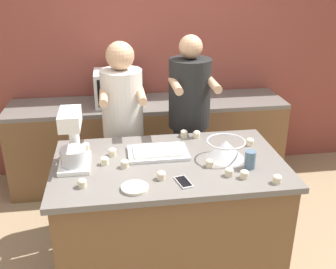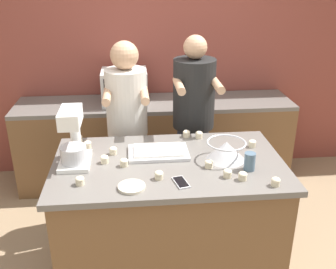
% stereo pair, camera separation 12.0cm
% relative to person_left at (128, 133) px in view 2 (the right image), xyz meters
% --- Properties ---
extents(back_wall, '(10.00, 0.06, 2.70)m').
position_rel_person_left_xyz_m(back_wall, '(0.28, 1.07, 0.49)').
color(back_wall, brown).
rests_on(back_wall, ground_plane).
extents(island_counter, '(1.55, 0.92, 0.95)m').
position_rel_person_left_xyz_m(island_counter, '(0.28, -0.73, -0.38)').
color(island_counter, brown).
rests_on(island_counter, ground_plane).
extents(back_counter, '(2.80, 0.60, 0.89)m').
position_rel_person_left_xyz_m(back_counter, '(0.28, 0.72, -0.42)').
color(back_counter, brown).
rests_on(back_counter, ground_plane).
extents(person_left, '(0.35, 0.51, 1.63)m').
position_rel_person_left_xyz_m(person_left, '(0.00, 0.00, 0.00)').
color(person_left, '#232328').
rests_on(person_left, ground_plane).
extents(person_right, '(0.36, 0.51, 1.67)m').
position_rel_person_left_xyz_m(person_right, '(0.56, 0.00, 0.01)').
color(person_right, '#33384C').
rests_on(person_right, ground_plane).
extents(stand_mixer, '(0.20, 0.30, 0.39)m').
position_rel_person_left_xyz_m(stand_mixer, '(-0.35, -0.69, 0.26)').
color(stand_mixer, white).
rests_on(stand_mixer, island_counter).
extents(mixing_bowl, '(0.27, 0.27, 0.13)m').
position_rel_person_left_xyz_m(mixing_bowl, '(0.67, -0.73, 0.16)').
color(mixing_bowl, '#BCBCC1').
rests_on(mixing_bowl, island_counter).
extents(baking_tray, '(0.42, 0.27, 0.04)m').
position_rel_person_left_xyz_m(baking_tray, '(0.22, -0.61, 0.11)').
color(baking_tray, silver).
rests_on(baking_tray, island_counter).
extents(microwave_oven, '(0.44, 0.37, 0.33)m').
position_rel_person_left_xyz_m(microwave_oven, '(-0.02, 0.72, 0.19)').
color(microwave_oven, silver).
rests_on(microwave_oven, back_counter).
extents(cell_phone, '(0.10, 0.16, 0.01)m').
position_rel_person_left_xyz_m(cell_phone, '(0.32, -1.02, 0.10)').
color(cell_phone, silver).
rests_on(cell_phone, island_counter).
extents(drinking_glass, '(0.07, 0.07, 0.12)m').
position_rel_person_left_xyz_m(drinking_glass, '(0.78, -0.89, 0.15)').
color(drinking_glass, slate).
rests_on(drinking_glass, island_counter).
extents(small_plate, '(0.16, 0.16, 0.02)m').
position_rel_person_left_xyz_m(small_plate, '(0.02, -1.05, 0.10)').
color(small_plate, beige).
rests_on(small_plate, island_counter).
extents(cupcake_0, '(0.05, 0.05, 0.06)m').
position_rel_person_left_xyz_m(cupcake_0, '(0.53, -0.84, 0.12)').
color(cupcake_0, beige).
rests_on(cupcake_0, island_counter).
extents(cupcake_1, '(0.05, 0.05, 0.06)m').
position_rel_person_left_xyz_m(cupcake_1, '(-0.15, -0.70, 0.12)').
color(cupcake_1, beige).
rests_on(cupcake_1, island_counter).
extents(cupcake_2, '(0.05, 0.05, 0.06)m').
position_rel_person_left_xyz_m(cupcake_2, '(0.19, -0.95, 0.12)').
color(cupcake_2, beige).
rests_on(cupcake_2, island_counter).
extents(cupcake_3, '(0.05, 0.05, 0.06)m').
position_rel_person_left_xyz_m(cupcake_3, '(0.71, -1.01, 0.12)').
color(cupcake_3, beige).
rests_on(cupcake_3, island_counter).
extents(cupcake_4, '(0.05, 0.05, 0.06)m').
position_rel_person_left_xyz_m(cupcake_4, '(0.88, -1.10, 0.12)').
color(cupcake_4, beige).
rests_on(cupcake_4, island_counter).
extents(cupcake_5, '(0.05, 0.05, 0.06)m').
position_rel_person_left_xyz_m(cupcake_5, '(-0.02, -0.76, 0.12)').
color(cupcake_5, beige).
rests_on(cupcake_5, island_counter).
extents(cupcake_6, '(0.05, 0.05, 0.06)m').
position_rel_person_left_xyz_m(cupcake_6, '(-0.28, -0.98, 0.12)').
color(cupcake_6, beige).
rests_on(cupcake_6, island_counter).
extents(cupcake_7, '(0.05, 0.05, 0.06)m').
position_rel_person_left_xyz_m(cupcake_7, '(0.62, -0.97, 0.12)').
color(cupcake_7, beige).
rests_on(cupcake_7, island_counter).
extents(cupcake_8, '(0.05, 0.05, 0.06)m').
position_rel_person_left_xyz_m(cupcake_8, '(-0.10, -0.58, 0.12)').
color(cupcake_8, beige).
rests_on(cupcake_8, island_counter).
extents(cupcake_9, '(0.05, 0.05, 0.06)m').
position_rel_person_left_xyz_m(cupcake_9, '(-0.29, -0.46, 0.12)').
color(cupcake_9, beige).
rests_on(cupcake_9, island_counter).
extents(cupcake_10, '(0.05, 0.05, 0.06)m').
position_rel_person_left_xyz_m(cupcake_10, '(0.90, -0.55, 0.12)').
color(cupcake_10, beige).
rests_on(cupcake_10, island_counter).
extents(cupcake_11, '(0.05, 0.05, 0.06)m').
position_rel_person_left_xyz_m(cupcake_11, '(-0.36, -0.34, 0.12)').
color(cupcake_11, beige).
rests_on(cupcake_11, island_counter).
extents(cupcake_12, '(0.05, 0.05, 0.06)m').
position_rel_person_left_xyz_m(cupcake_12, '(0.55, -0.36, 0.12)').
color(cupcake_12, beige).
rests_on(cupcake_12, island_counter).
extents(cupcake_13, '(0.05, 0.05, 0.06)m').
position_rel_person_left_xyz_m(cupcake_13, '(0.45, -0.33, 0.12)').
color(cupcake_13, beige).
rests_on(cupcake_13, island_counter).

